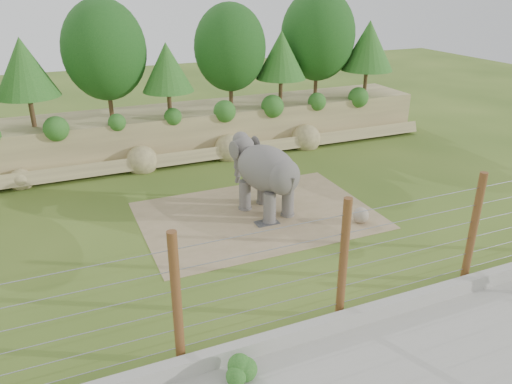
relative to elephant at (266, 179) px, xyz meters
name	(u,v)px	position (x,y,z in m)	size (l,w,h in m)	color
ground	(276,249)	(-0.97, -3.14, -1.60)	(90.00, 90.00, 0.00)	#3B581B
back_embankment	(192,84)	(-0.39, 9.53, 2.36)	(30.00, 5.52, 8.77)	olive
dirt_patch	(257,215)	(-0.47, -0.14, -1.59)	(10.00, 7.00, 0.02)	#8D7952
drain_grate	(267,223)	(-0.41, -1.01, -1.57)	(1.00, 0.60, 0.03)	#262628
elephant	(266,179)	(0.00, 0.00, 0.00)	(1.70, 3.96, 3.20)	#635E59
stone_ball	(361,215)	(3.26, -2.53, -1.24)	(0.68, 0.68, 0.68)	gray
retaining_wall	(348,319)	(-0.97, -8.14, -1.35)	(26.00, 0.35, 0.50)	#A7A59A
walkway	(389,370)	(-0.97, -10.14, -1.60)	(26.00, 4.00, 0.01)	#A7A59A
barrier_fence	(343,260)	(-0.97, -7.64, 0.40)	(20.26, 0.26, 4.00)	brown
walkway_shrub	(241,370)	(-4.74, -8.94, -1.24)	(0.71, 0.71, 0.71)	#205D1B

